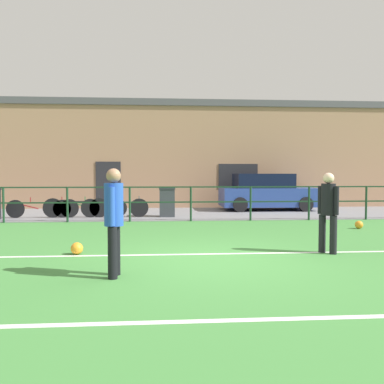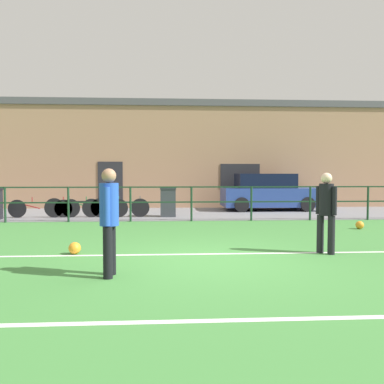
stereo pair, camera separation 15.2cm
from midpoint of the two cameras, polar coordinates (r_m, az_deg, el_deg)
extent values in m
cube|color=#42843D|center=(7.50, 3.31, -9.65)|extent=(60.00, 44.00, 0.04)
cube|color=white|center=(8.00, 2.86, -8.71)|extent=(36.00, 0.11, 0.00)
cube|color=white|center=(4.59, 8.05, -17.43)|extent=(36.00, 0.11, 0.00)
cube|color=slate|center=(15.88, -0.34, -3.02)|extent=(48.00, 5.00, 0.02)
cylinder|color=#193823|center=(14.27, -24.57, -1.63)|extent=(0.07, 0.07, 1.15)
cylinder|color=#193823|center=(13.68, -16.72, -1.67)|extent=(0.07, 0.07, 1.15)
cylinder|color=#193823|center=(13.36, -8.34, -1.69)|extent=(0.07, 0.07, 1.15)
cylinder|color=#193823|center=(13.35, 0.25, -1.67)|extent=(0.07, 0.07, 1.15)
cylinder|color=#193823|center=(13.62, 8.68, -1.61)|extent=(0.07, 0.07, 1.15)
cylinder|color=#193823|center=(14.18, 16.61, -1.52)|extent=(0.07, 0.07, 1.15)
cylinder|color=#193823|center=(14.99, 23.81, -1.42)|extent=(0.07, 0.07, 1.15)
cube|color=#193823|center=(13.31, 0.25, 0.71)|extent=(36.00, 0.04, 0.04)
cube|color=#193823|center=(13.34, 0.25, -1.42)|extent=(36.00, 0.04, 0.04)
cube|color=#A37A5B|center=(19.51, -0.95, 4.78)|extent=(28.00, 2.40, 4.62)
cube|color=#232328|center=(18.44, -11.20, 0.95)|extent=(1.10, 0.04, 2.10)
cube|color=#232328|center=(18.58, 7.03, 2.26)|extent=(1.80, 0.04, 1.10)
cube|color=#4C4C51|center=(19.76, -0.95, 11.92)|extent=(28.00, 2.56, 0.30)
cylinder|color=black|center=(8.48, 18.11, -5.62)|extent=(0.14, 0.14, 0.75)
cylinder|color=black|center=(8.37, 19.53, -5.75)|extent=(0.14, 0.14, 0.75)
cylinder|color=black|center=(8.36, 18.89, -1.01)|extent=(0.28, 0.28, 0.62)
sphere|color=beige|center=(8.34, 18.93, 1.86)|extent=(0.21, 0.21, 0.21)
cylinder|color=black|center=(8.44, 17.88, -1.08)|extent=(0.10, 0.10, 0.56)
cylinder|color=black|center=(8.28, 19.91, -1.18)|extent=(0.10, 0.10, 0.56)
cylinder|color=black|center=(6.46, -10.64, -7.97)|extent=(0.14, 0.14, 0.78)
cylinder|color=black|center=(6.22, -11.09, -8.38)|extent=(0.14, 0.14, 0.78)
cylinder|color=blue|center=(6.25, -10.92, -1.72)|extent=(0.29, 0.29, 0.65)
sphere|color=#A37556|center=(6.23, -10.95, 2.26)|extent=(0.22, 0.22, 0.22)
cylinder|color=blue|center=(6.42, -10.60, -1.76)|extent=(0.10, 0.10, 0.58)
cylinder|color=blue|center=(6.08, -11.25, -2.01)|extent=(0.10, 0.10, 0.58)
sphere|color=orange|center=(12.47, 22.88, -4.31)|extent=(0.23, 0.23, 0.23)
sphere|color=orange|center=(8.26, -15.69, -7.63)|extent=(0.24, 0.24, 0.24)
cube|color=#28428E|center=(17.52, 11.10, -0.69)|extent=(3.98, 1.81, 0.78)
cube|color=black|center=(17.44, 10.48, 1.57)|extent=(2.39, 1.52, 0.60)
cylinder|color=black|center=(16.39, 7.27, -1.78)|extent=(0.60, 0.18, 0.60)
cylinder|color=black|center=(17.11, 16.22, -1.68)|extent=(0.60, 0.18, 0.60)
cylinder|color=black|center=(18.09, 6.24, -1.36)|extent=(0.60, 0.18, 0.60)
cylinder|color=black|center=(18.74, 14.43, -1.29)|extent=(0.60, 0.18, 0.60)
cylinder|color=black|center=(15.43, -23.16, -2.18)|extent=(0.63, 0.04, 0.63)
cylinder|color=black|center=(14.97, -17.38, -2.23)|extent=(0.63, 0.04, 0.63)
cube|color=maroon|center=(15.16, -20.32, -1.44)|extent=(1.25, 0.04, 0.04)
cube|color=maroon|center=(15.29, -21.75, -1.81)|extent=(0.78, 0.03, 0.23)
cylinder|color=maroon|center=(15.24, -21.34, -1.06)|extent=(0.03, 0.03, 0.20)
cylinder|color=maroon|center=(14.95, -17.39, -1.18)|extent=(0.03, 0.03, 0.28)
cylinder|color=black|center=(15.05, -18.57, -2.13)|extent=(0.69, 0.04, 0.69)
cylinder|color=black|center=(14.71, -12.49, -2.16)|extent=(0.69, 0.04, 0.69)
cube|color=black|center=(14.84, -15.57, -1.29)|extent=(1.26, 0.04, 0.04)
cube|color=black|center=(14.94, -17.08, -1.71)|extent=(0.79, 0.03, 0.25)
cylinder|color=black|center=(14.90, -16.64, -0.90)|extent=(0.03, 0.03, 0.20)
cylinder|color=black|center=(14.69, -12.50, -1.02)|extent=(0.03, 0.03, 0.28)
cylinder|color=black|center=(14.76, -13.68, -2.20)|extent=(0.66, 0.04, 0.66)
cylinder|color=black|center=(14.56, -7.02, -2.21)|extent=(0.66, 0.04, 0.66)
cube|color=#4C5156|center=(14.62, -10.38, -1.37)|extent=(1.34, 0.04, 0.04)
cube|color=#4C5156|center=(14.68, -12.04, -1.79)|extent=(0.84, 0.03, 0.24)
cylinder|color=#4C5156|center=(14.65, -11.55, -0.98)|extent=(0.03, 0.03, 0.20)
cylinder|color=#4C5156|center=(14.54, -7.02, -1.09)|extent=(0.03, 0.03, 0.28)
cylinder|color=black|center=(14.91, -16.44, -2.20)|extent=(0.65, 0.04, 0.65)
cylinder|color=black|center=(14.62, -9.98, -2.23)|extent=(0.65, 0.04, 0.65)
cube|color=#1E6633|center=(14.73, -13.25, -1.39)|extent=(1.32, 0.04, 0.04)
cube|color=#1E6633|center=(14.81, -14.85, -1.80)|extent=(0.83, 0.03, 0.24)
cylinder|color=#1E6633|center=(14.77, -14.38, -1.00)|extent=(0.03, 0.03, 0.20)
cylinder|color=#1E6633|center=(14.60, -9.99, -1.12)|extent=(0.03, 0.03, 0.28)
cube|color=#33383D|center=(14.59, -3.09, -1.55)|extent=(0.54, 0.45, 0.98)
cube|color=#282C30|center=(14.56, -3.09, 0.53)|extent=(0.57, 0.49, 0.08)
camera|label=1|loc=(0.08, -89.63, 0.02)|focal=37.85mm
camera|label=2|loc=(0.08, 90.37, -0.02)|focal=37.85mm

